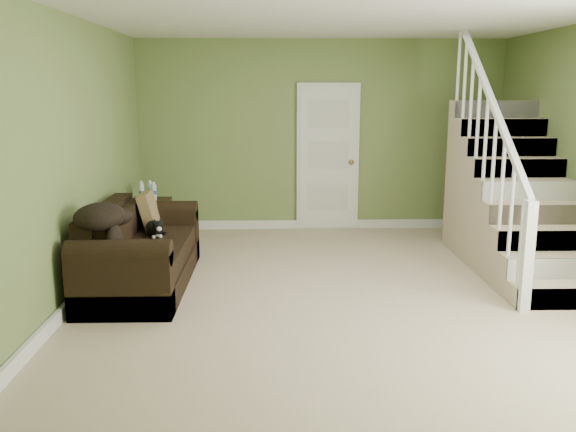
{
  "coord_description": "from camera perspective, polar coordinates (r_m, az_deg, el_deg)",
  "views": [
    {
      "loc": [
        -0.67,
        -5.68,
        1.94
      ],
      "look_at": [
        -0.52,
        0.17,
        0.71
      ],
      "focal_mm": 38.0,
      "sensor_mm": 36.0,
      "label": 1
    }
  ],
  "objects": [
    {
      "name": "sofa",
      "position": [
        6.27,
        -13.84,
        -3.59
      ],
      "size": [
        0.88,
        2.05,
        0.81
      ],
      "color": "black",
      "rests_on": "floor"
    },
    {
      "name": "ceiling",
      "position": [
        5.76,
        5.48,
        18.37
      ],
      "size": [
        5.0,
        5.5,
        0.01
      ],
      "primitive_type": "cube",
      "color": "white",
      "rests_on": "wall_back"
    },
    {
      "name": "wall_back",
      "position": [
        8.48,
        3.07,
        7.49
      ],
      "size": [
        5.0,
        0.04,
        2.6
      ],
      "primitive_type": "cube",
      "color": "olive",
      "rests_on": "floor"
    },
    {
      "name": "throw_pillow",
      "position": [
        6.79,
        -12.78,
        0.28
      ],
      "size": [
        0.23,
        0.46,
        0.46
      ],
      "primitive_type": "cube",
      "rotation": [
        0.0,
        -0.24,
        0.04
      ],
      "color": "#482F1C",
      "rests_on": "sofa"
    },
    {
      "name": "throw_blanket",
      "position": [
        5.6,
        -17.22,
        -0.05
      ],
      "size": [
        0.47,
        0.6,
        0.23
      ],
      "primitive_type": "ellipsoid",
      "rotation": [
        0.0,
        0.0,
        -0.08
      ],
      "color": "black",
      "rests_on": "sofa"
    },
    {
      "name": "banana",
      "position": [
        5.66,
        -14.04,
        -3.66
      ],
      "size": [
        0.13,
        0.16,
        0.05
      ],
      "primitive_type": "ellipsoid",
      "rotation": [
        0.0,
        0.0,
        0.56
      ],
      "color": "yellow",
      "rests_on": "sofa"
    },
    {
      "name": "staircase",
      "position": [
        7.28,
        20.01,
        0.83
      ],
      "size": [
        1.0,
        2.51,
        2.82
      ],
      "color": "#C9B391",
      "rests_on": "floor"
    },
    {
      "name": "floor",
      "position": [
        6.04,
        4.99,
        -6.94
      ],
      "size": [
        5.0,
        5.5,
        0.01
      ],
      "primitive_type": "cube",
      "color": "#C9B391",
      "rests_on": "ground"
    },
    {
      "name": "cat",
      "position": [
        6.43,
        -12.42,
        -1.16
      ],
      "size": [
        0.31,
        0.45,
        0.22
      ],
      "rotation": [
        0.0,
        0.0,
        0.41
      ],
      "color": "black",
      "rests_on": "sofa"
    },
    {
      "name": "door",
      "position": [
        8.48,
        3.75,
        5.48
      ],
      "size": [
        0.86,
        0.12,
        2.02
      ],
      "color": "white",
      "rests_on": "floor"
    },
    {
      "name": "wall_left",
      "position": [
        6.0,
        -19.3,
        5.06
      ],
      "size": [
        0.04,
        5.5,
        2.6
      ],
      "primitive_type": "cube",
      "color": "olive",
      "rests_on": "floor"
    },
    {
      "name": "baseboard_left",
      "position": [
        6.25,
        -18.27,
        -6.29
      ],
      "size": [
        0.04,
        5.5,
        0.12
      ],
      "primitive_type": "cube",
      "color": "white",
      "rests_on": "floor"
    },
    {
      "name": "wall_front",
      "position": [
        3.08,
        11.13,
        -0.37
      ],
      "size": [
        5.0,
        0.04,
        2.6
      ],
      "primitive_type": "cube",
      "color": "olive",
      "rests_on": "floor"
    },
    {
      "name": "baseboard_back",
      "position": [
        8.64,
        2.99,
        -0.76
      ],
      "size": [
        5.0,
        0.04,
        0.12
      ],
      "primitive_type": "cube",
      "color": "white",
      "rests_on": "floor"
    },
    {
      "name": "side_table",
      "position": [
        7.86,
        -12.78,
        -0.5
      ],
      "size": [
        0.5,
        0.5,
        0.81
      ],
      "rotation": [
        0.0,
        0.0,
        -0.04
      ],
      "color": "black",
      "rests_on": "floor"
    }
  ]
}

